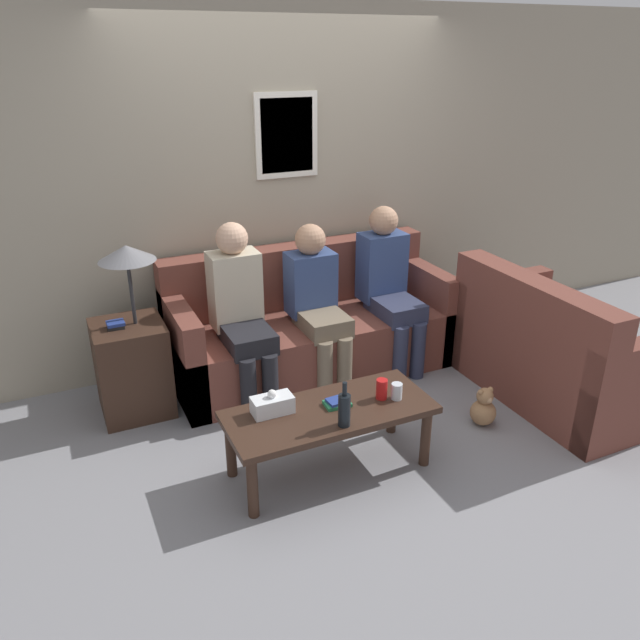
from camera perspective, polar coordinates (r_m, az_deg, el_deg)
ground_plane at (r=4.49m, az=1.67°, el=-6.97°), size 16.00×16.00×0.00m
wall_back at (r=4.81m, az=-3.16°, el=11.85°), size 9.00×0.08×2.60m
couch_main at (r=4.74m, az=-0.94°, el=-0.84°), size 2.11×0.82×0.92m
couch_side at (r=4.63m, az=20.60°, el=-3.05°), size 0.82×1.40×0.92m
coffee_table at (r=3.59m, az=0.88°, el=-8.94°), size 1.19×0.50×0.41m
side_table_with_lamp at (r=4.33m, az=-16.81°, el=-3.41°), size 0.46×0.46×1.17m
wine_bottle at (r=3.37m, az=2.24°, el=-8.15°), size 0.07×0.07×0.26m
drinking_glass at (r=3.66m, az=7.03°, el=-6.48°), size 0.06×0.06×0.10m
book_stack at (r=3.58m, az=1.59°, el=-7.56°), size 0.15×0.11×0.04m
soda_can at (r=3.64m, az=5.66°, el=-6.30°), size 0.07×0.07×0.12m
tissue_box at (r=3.51m, az=-4.38°, el=-7.71°), size 0.23×0.12×0.15m
person_left at (r=4.26m, az=-7.28°, el=1.18°), size 0.34×0.61×1.23m
person_middle at (r=4.45m, az=-0.29°, el=1.98°), size 0.34×0.58×1.16m
person_right at (r=4.74m, az=6.31°, el=3.48°), size 0.34×0.61×1.22m
teddy_bear at (r=4.26m, az=14.72°, el=-7.84°), size 0.17×0.17×0.27m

